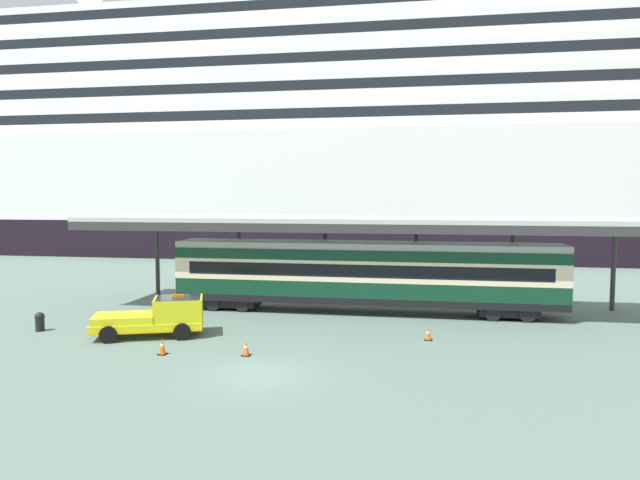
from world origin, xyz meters
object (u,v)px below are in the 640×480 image
train_carriage (365,273)px  traffic_cone_near (428,334)px  service_truck (159,316)px  traffic_cone_mid (162,346)px  quay_bollard (40,321)px  cruise_ship (413,144)px  traffic_cone_far (246,348)px

train_carriage → traffic_cone_near: (3.60, -5.95, -1.99)m
service_truck → traffic_cone_mid: size_ratio=7.69×
traffic_cone_mid → quay_bollard: size_ratio=0.76×
cruise_ship → traffic_cone_mid: bearing=-101.3°
cruise_ship → traffic_cone_far: 49.74m
traffic_cone_mid → quay_bollard: quay_bollard is taller
train_carriage → traffic_cone_mid: bearing=-126.3°
traffic_cone_near → traffic_cone_far: 8.69m
train_carriage → quay_bollard: train_carriage is taller
traffic_cone_mid → traffic_cone_far: traffic_cone_mid is taller
cruise_ship → traffic_cone_mid: size_ratio=205.98×
cruise_ship → traffic_cone_near: bearing=-87.9°
cruise_ship → train_carriage: cruise_ship is taller
traffic_cone_far → quay_bollard: 11.85m
traffic_cone_near → traffic_cone_far: traffic_cone_far is taller
cruise_ship → traffic_cone_near: 45.49m
cruise_ship → train_carriage: size_ratio=6.75×
traffic_cone_near → traffic_cone_far: bearing=-152.1°
train_carriage → service_truck: size_ratio=3.97×
train_carriage → cruise_ship: bearing=87.0°
service_truck → cruise_ship: bearing=76.0°
train_carriage → traffic_cone_mid: train_carriage is taller
service_truck → traffic_cone_far: 5.84m
train_carriage → service_truck: 11.94m
quay_bollard → traffic_cone_near: bearing=4.6°
service_truck → traffic_cone_far: bearing=-26.6°
cruise_ship → traffic_cone_near: (1.61, -43.69, -12.55)m
train_carriage → quay_bollard: size_ratio=23.08×
traffic_cone_mid → traffic_cone_far: bearing=7.1°
train_carriage → traffic_cone_mid: (-7.67, -10.46, -1.95)m
quay_bollard → train_carriage: bearing=25.6°
cruise_ship → train_carriage: 39.24m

